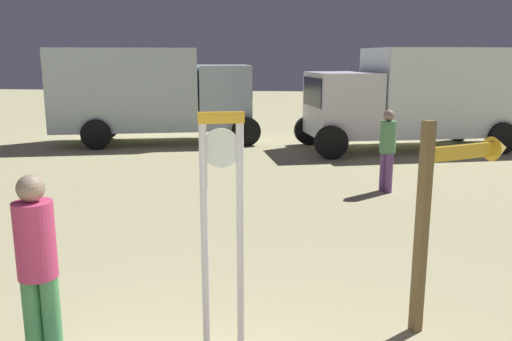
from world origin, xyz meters
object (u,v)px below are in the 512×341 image
object	(u,v)px
arrow_sign	(454,190)
box_truck_far	(148,92)
person_near_clock	(37,263)
person_distant	(387,147)
standing_clock	(222,212)
box_truck_near	(429,95)

from	to	relation	value
arrow_sign	box_truck_far	xyz separation A→B (m)	(-6.67, 11.24, 0.19)
person_near_clock	person_distant	xyz separation A→B (m)	(3.85, 6.76, -0.04)
box_truck_far	standing_clock	bearing A→B (deg)	-69.57
person_distant	box_truck_far	bearing A→B (deg)	139.91
standing_clock	person_near_clock	xyz separation A→B (m)	(-1.54, -0.49, -0.36)
arrow_sign	box_truck_far	bearing A→B (deg)	120.69
person_distant	box_truck_far	size ratio (longest dim) A/B	0.25
person_distant	box_truck_far	distance (m)	8.87
person_near_clock	box_truck_far	world-z (taller)	box_truck_far
standing_clock	box_truck_near	world-z (taller)	box_truck_near
arrow_sign	box_truck_near	distance (m)	11.28
arrow_sign	box_truck_near	bearing A→B (deg)	79.79
standing_clock	box_truck_far	world-z (taller)	box_truck_far
standing_clock	box_truck_far	bearing A→B (deg)	110.43
arrow_sign	person_near_clock	bearing A→B (deg)	-162.16
arrow_sign	box_truck_far	distance (m)	13.07
box_truck_near	standing_clock	bearing A→B (deg)	-109.64
person_near_clock	box_truck_near	distance (m)	13.60
person_near_clock	person_distant	distance (m)	7.78
box_truck_far	box_truck_near	bearing A→B (deg)	-0.95
person_near_clock	box_truck_far	size ratio (longest dim) A/B	0.26
box_truck_near	box_truck_far	bearing A→B (deg)	179.05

